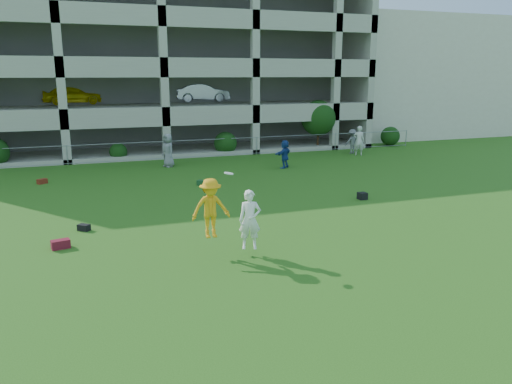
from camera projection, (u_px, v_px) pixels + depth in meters
name	position (u px, v px, depth m)	size (l,w,h in m)	color
ground	(283.00, 262.00, 14.41)	(100.00, 100.00, 0.00)	#235114
stucco_building	(395.00, 77.00, 46.45)	(16.00, 14.00, 10.00)	beige
bystander_c	(168.00, 150.00, 29.04)	(0.95, 0.62, 1.94)	gray
bystander_d	(285.00, 154.00, 28.73)	(1.50, 0.48, 1.62)	navy
bystander_e	(359.00, 141.00, 33.21)	(0.72, 0.47, 1.96)	silver
bystander_f	(352.00, 141.00, 33.96)	(1.06, 0.61, 1.65)	slate
bag_red_a	(61.00, 244.00, 15.52)	(0.55, 0.30, 0.28)	maroon
bag_black_b	(84.00, 227.00, 17.31)	(0.40, 0.25, 0.22)	black
crate_d	(362.00, 196.00, 21.62)	(0.35, 0.35, 0.30)	black
bag_red_f	(42.00, 181.00, 24.70)	(0.45, 0.28, 0.24)	#5A1A0F
bag_green_g	(203.00, 183.00, 24.36)	(0.50, 0.30, 0.25)	#163D18
frisbee_contest	(221.00, 211.00, 14.62)	(2.05, 0.95, 2.38)	#FAA316
parking_garage	(145.00, 65.00, 38.41)	(30.00, 14.00, 12.00)	#9E998C
fence	(168.00, 150.00, 31.68)	(36.06, 0.06, 1.20)	gray
shrub_row	(233.00, 132.00, 33.62)	(34.38, 2.52, 3.50)	#163D11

